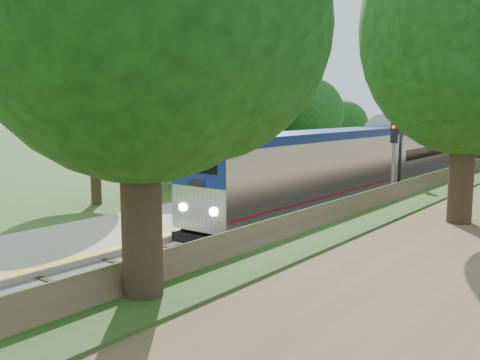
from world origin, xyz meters
The scene contains 6 objects.
platform centered at (-5.20, 16.00, 0.19)m, with size 6.40×68.00×0.38m, color #AD9E8B.
yellow_stripe centered at (-2.35, 16.00, 0.39)m, with size 0.55×68.00×0.01m, color gold.
station_building centered at (-14.00, 30.00, 4.09)m, with size 8.60×6.60×8.00m.
trees_behind_platform centered at (-11.17, 20.67, 4.53)m, with size 7.82×53.32×7.21m.
lamppost_far centered at (-3.68, 11.29, 2.54)m, with size 0.48×0.48×4.84m.
signal_farside centered at (6.20, 18.22, 3.56)m, with size 0.31×0.25×5.64m.
Camera 1 is at (15.59, -5.57, 6.35)m, focal length 40.00 mm.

